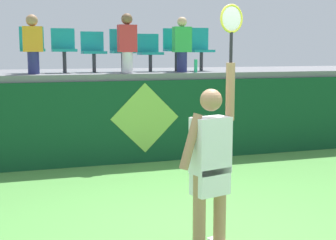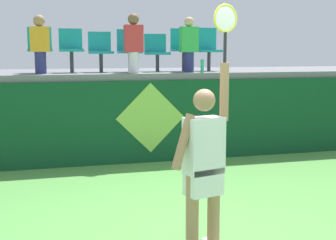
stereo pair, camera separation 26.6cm
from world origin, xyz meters
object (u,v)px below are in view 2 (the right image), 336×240
stadium_chair_5 (183,47)px  spectator_1 (40,43)px  spectator_0 (189,44)px  water_bottle (202,66)px  stadium_chair_2 (100,49)px  stadium_chair_4 (157,50)px  spectator_2 (134,42)px  stadium_chair_1 (71,47)px  stadium_chair_6 (208,47)px  tennis_player (204,162)px  stadium_chair_0 (40,47)px  stadium_chair_3 (129,48)px

stadium_chair_5 → spectator_1: spectator_1 is taller
spectator_0 → spectator_1: (-2.78, 0.00, 0.00)m
water_bottle → stadium_chair_2: 1.99m
stadium_chair_4 → spectator_2: (-0.55, -0.46, 0.16)m
stadium_chair_1 → spectator_1: spectator_1 is taller
water_bottle → stadium_chair_5: 0.82m
spectator_1 → spectator_2: bearing=-1.8°
water_bottle → stadium_chair_6: size_ratio=0.28×
stadium_chair_1 → stadium_chair_2: 0.55m
tennis_player → stadium_chair_1: bearing=100.8°
stadium_chair_4 → spectator_2: size_ratio=0.68×
stadium_chair_1 → stadium_chair_2: stadium_chair_1 is taller
stadium_chair_0 → water_bottle: bearing=-13.6°
stadium_chair_2 → stadium_chair_5: size_ratio=0.90×
tennis_player → stadium_chair_2: size_ratio=3.21×
stadium_chair_5 → spectator_0: bearing=-90.0°
stadium_chair_6 → spectator_1: size_ratio=0.84×
spectator_0 → stadium_chair_1: bearing=169.5°
stadium_chair_3 → stadium_chair_6: (1.63, 0.00, 0.03)m
water_bottle → stadium_chair_3: (-1.27, 0.72, 0.34)m
stadium_chair_1 → stadium_chair_4: stadium_chair_1 is taller
water_bottle → spectator_2: bearing=168.5°
stadium_chair_0 → stadium_chair_1: bearing=-0.2°
stadium_chair_0 → spectator_1: 0.41m
tennis_player → stadium_chair_3: bearing=88.0°
stadium_chair_1 → stadium_chair_3: size_ratio=1.00×
stadium_chair_2 → spectator_1: spectator_1 is taller
stadium_chair_2 → stadium_chair_1: bearing=179.9°
spectator_1 → stadium_chair_6: bearing=7.1°
spectator_2 → tennis_player: bearing=-92.2°
stadium_chair_4 → spectator_2: 0.73m
stadium_chair_0 → stadium_chair_6: 3.32m
stadium_chair_0 → spectator_2: bearing=-15.2°
stadium_chair_1 → stadium_chair_2: bearing=-0.1°
stadium_chair_0 → stadium_chair_1: size_ratio=1.03×
stadium_chair_3 → stadium_chair_6: size_ratio=0.95×
stadium_chair_3 → spectator_1: (-1.69, -0.41, 0.09)m
stadium_chair_3 → stadium_chair_4: 0.55m
stadium_chair_4 → stadium_chair_5: size_ratio=0.87×
spectator_0 → spectator_1: 2.78m
stadium_chair_6 → spectator_2: 1.70m
stadium_chair_5 → stadium_chair_6: size_ratio=0.98×
stadium_chair_1 → tennis_player: bearing=-79.2°
stadium_chair_1 → spectator_1: 0.70m
stadium_chair_0 → stadium_chair_6: (3.32, 0.00, -0.00)m
water_bottle → spectator_0: spectator_0 is taller
stadium_chair_6 → spectator_2: bearing=-164.1°
stadium_chair_5 → stadium_chair_6: bearing=0.5°
stadium_chair_5 → spectator_2: (-1.09, -0.46, 0.08)m
tennis_player → spectator_2: spectator_2 is taller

